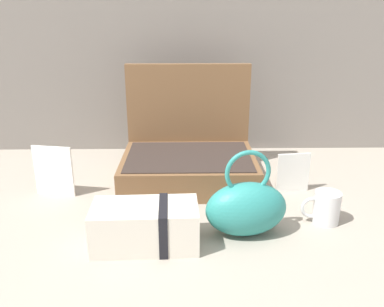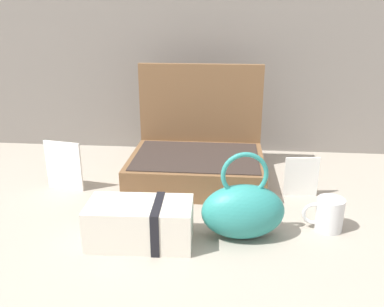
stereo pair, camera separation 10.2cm
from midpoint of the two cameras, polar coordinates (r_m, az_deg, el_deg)
name	(u,v)px [view 1 (the left image)]	position (r m, az deg, el deg)	size (l,w,h in m)	color
ground_plane	(194,214)	(1.11, -2.33, -8.65)	(6.00, 6.00, 0.00)	#9E9384
open_suitcase	(189,156)	(1.31, -2.71, -0.42)	(0.42, 0.33, 0.36)	brown
teal_pouch_handbag	(246,207)	(0.99, 4.80, -7.74)	(0.22, 0.14, 0.22)	teal
cream_toiletry_bag	(147,226)	(0.97, -9.53, -10.18)	(0.25, 0.13, 0.11)	silver
coffee_mug	(326,207)	(1.09, 15.99, -7.46)	(0.10, 0.07, 0.09)	silver
info_card_left	(54,171)	(1.27, -21.32, -2.40)	(0.12, 0.01, 0.16)	white
poster_card_right	(293,173)	(1.25, 11.96, -2.73)	(0.10, 0.01, 0.12)	white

